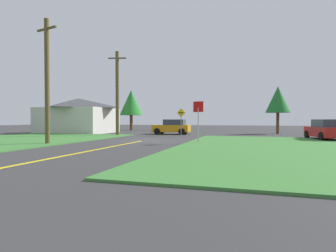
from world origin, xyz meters
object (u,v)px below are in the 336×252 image
(oak_tree_left, at_px, (278,100))
(car_approaching_junction, at_px, (172,127))
(barn, at_px, (78,116))
(pine_tree_center, at_px, (131,103))
(stop_sign, at_px, (198,114))
(direction_sign, at_px, (181,119))
(utility_pole_near, at_px, (47,80))
(utility_pole_mid, at_px, (117,93))
(car_on_crossroad, at_px, (327,130))

(oak_tree_left, bearing_deg, car_approaching_junction, -160.39)
(barn, bearing_deg, oak_tree_left, 10.19)
(car_approaching_junction, xyz_separation_m, pine_tree_center, (-9.01, 9.13, 3.34))
(car_approaching_junction, distance_m, pine_tree_center, 13.26)
(stop_sign, distance_m, direction_sign, 9.27)
(utility_pole_near, bearing_deg, oak_tree_left, 50.27)
(direction_sign, bearing_deg, stop_sign, -68.86)
(direction_sign, relative_size, barn, 0.34)
(direction_sign, xyz_separation_m, oak_tree_left, (9.57, 6.39, 2.13))
(utility_pole_near, height_order, utility_pole_mid, utility_pole_mid)
(stop_sign, bearing_deg, car_on_crossroad, -135.84)
(stop_sign, xyz_separation_m, direction_sign, (-3.34, 8.64, -0.26))
(car_on_crossroad, distance_m, oak_tree_left, 9.87)
(car_approaching_junction, bearing_deg, stop_sign, 112.42)
(stop_sign, distance_m, barn, 19.99)
(car_approaching_junction, distance_m, utility_pole_mid, 7.09)
(car_approaching_junction, relative_size, direction_sign, 1.48)
(utility_pole_near, height_order, oak_tree_left, utility_pole_near)
(car_approaching_junction, relative_size, car_on_crossroad, 0.88)
(car_approaching_junction, height_order, direction_sign, direction_sign)
(stop_sign, height_order, barn, barn)
(stop_sign, relative_size, direction_sign, 1.03)
(car_approaching_junction, relative_size, utility_pole_near, 0.51)
(car_on_crossroad, bearing_deg, car_approaching_junction, 61.42)
(oak_tree_left, relative_size, pine_tree_center, 0.88)
(stop_sign, bearing_deg, car_approaching_junction, -55.56)
(pine_tree_center, bearing_deg, direction_sign, -47.38)
(car_approaching_junction, height_order, utility_pole_mid, utility_pole_mid)
(utility_pole_mid, distance_m, direction_sign, 6.88)
(utility_pole_near, distance_m, pine_tree_center, 24.15)
(car_approaching_junction, xyz_separation_m, car_on_crossroad, (14.02, -4.97, 0.00))
(car_on_crossroad, bearing_deg, pine_tree_center, 49.47)
(car_on_crossroad, relative_size, barn, 0.57)
(utility_pole_mid, distance_m, pine_tree_center, 14.09)
(car_approaching_junction, xyz_separation_m, oak_tree_left, (11.17, 3.98, 3.03))
(stop_sign, bearing_deg, oak_tree_left, -102.15)
(car_approaching_junction, distance_m, barn, 11.89)
(car_on_crossroad, bearing_deg, oak_tree_left, 8.63)
(barn, bearing_deg, car_on_crossroad, -10.57)
(car_approaching_junction, bearing_deg, pine_tree_center, -47.03)
(oak_tree_left, distance_m, barn, 23.42)
(direction_sign, xyz_separation_m, barn, (-13.42, 2.26, 0.39))
(oak_tree_left, relative_size, barn, 0.66)
(car_on_crossroad, distance_m, direction_sign, 12.72)
(stop_sign, bearing_deg, direction_sign, -58.51)
(car_approaching_junction, bearing_deg, utility_pole_near, 72.13)
(oak_tree_left, bearing_deg, utility_pole_near, -129.73)
(utility_pole_near, bearing_deg, utility_pole_mid, 91.58)
(utility_pole_mid, bearing_deg, car_approaching_junction, 43.09)
(utility_pole_near, bearing_deg, pine_tree_center, 101.43)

